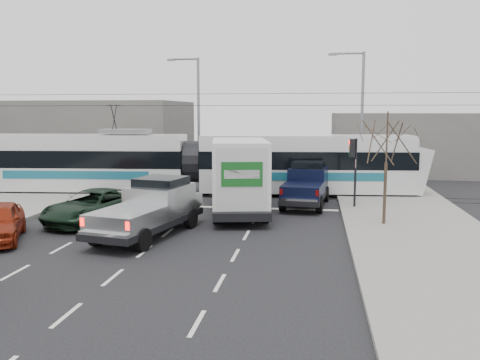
# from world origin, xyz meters

# --- Properties ---
(ground) EXTENTS (120.00, 120.00, 0.00)m
(ground) POSITION_xyz_m (0.00, 0.00, 0.00)
(ground) COLOR black
(ground) RESTS_ON ground
(sidewalk_right) EXTENTS (6.00, 60.00, 0.15)m
(sidewalk_right) POSITION_xyz_m (9.00, 0.00, 0.07)
(sidewalk_right) COLOR gray
(sidewalk_right) RESTS_ON ground
(rails) EXTENTS (60.00, 1.60, 0.03)m
(rails) POSITION_xyz_m (0.00, 10.00, 0.01)
(rails) COLOR #33302D
(rails) RESTS_ON ground
(building_left) EXTENTS (14.00, 10.00, 6.00)m
(building_left) POSITION_xyz_m (-14.00, 22.00, 3.00)
(building_left) COLOR slate
(building_left) RESTS_ON ground
(building_right) EXTENTS (12.00, 10.00, 5.00)m
(building_right) POSITION_xyz_m (12.00, 24.00, 2.50)
(building_right) COLOR slate
(building_right) RESTS_ON ground
(bare_tree) EXTENTS (2.40, 2.40, 5.00)m
(bare_tree) POSITION_xyz_m (7.60, 2.50, 3.79)
(bare_tree) COLOR #47382B
(bare_tree) RESTS_ON ground
(traffic_signal) EXTENTS (0.44, 0.44, 3.60)m
(traffic_signal) POSITION_xyz_m (6.47, 6.50, 2.74)
(traffic_signal) COLOR black
(traffic_signal) RESTS_ON ground
(street_lamp_near) EXTENTS (2.38, 0.25, 9.00)m
(street_lamp_near) POSITION_xyz_m (7.31, 14.00, 5.11)
(street_lamp_near) COLOR slate
(street_lamp_near) RESTS_ON ground
(street_lamp_far) EXTENTS (2.38, 0.25, 9.00)m
(street_lamp_far) POSITION_xyz_m (-4.19, 16.00, 5.11)
(street_lamp_far) COLOR slate
(street_lamp_far) RESTS_ON ground
(catenary) EXTENTS (60.00, 0.20, 7.00)m
(catenary) POSITION_xyz_m (0.00, 10.00, 3.88)
(catenary) COLOR black
(catenary) RESTS_ON ground
(tram) EXTENTS (27.14, 5.22, 5.51)m
(tram) POSITION_xyz_m (-3.10, 10.19, 1.96)
(tram) COLOR silver
(tram) RESTS_ON ground
(silver_pickup) EXTENTS (3.45, 6.70, 2.32)m
(silver_pickup) POSITION_xyz_m (-2.25, -0.38, 1.15)
(silver_pickup) COLOR black
(silver_pickup) RESTS_ON ground
(box_truck) EXTENTS (3.94, 7.89, 3.77)m
(box_truck) POSITION_xyz_m (0.75, 4.29, 1.86)
(box_truck) COLOR black
(box_truck) RESTS_ON ground
(navy_pickup) EXTENTS (2.65, 5.74, 2.34)m
(navy_pickup) POSITION_xyz_m (4.05, 7.36, 1.15)
(navy_pickup) COLOR black
(navy_pickup) RESTS_ON ground
(green_car) EXTENTS (3.75, 5.92, 1.52)m
(green_car) POSITION_xyz_m (-5.69, 1.46, 0.76)
(green_car) COLOR black
(green_car) RESTS_ON ground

